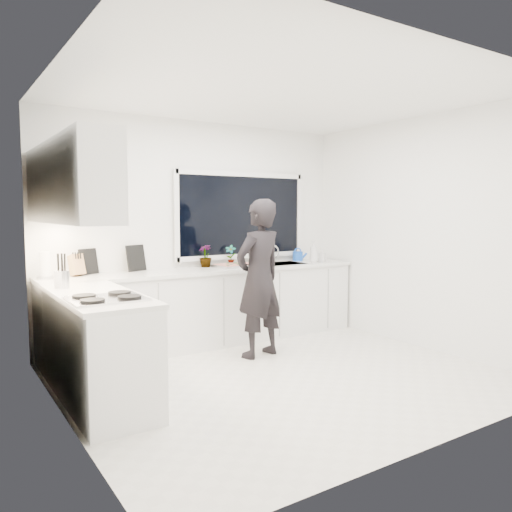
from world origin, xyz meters
TOP-DOWN VIEW (x-y plane):
  - floor at (0.00, 0.00)m, footprint 4.00×3.50m
  - wall_back at (0.00, 1.76)m, footprint 4.00×0.02m
  - wall_left at (-2.01, 0.00)m, footprint 0.02×3.50m
  - wall_right at (2.01, 0.00)m, footprint 0.02×3.50m
  - ceiling at (0.00, 0.00)m, footprint 4.00×3.50m
  - window at (0.60, 1.73)m, footprint 1.80×0.02m
  - base_cabinets_back at (0.00, 1.45)m, footprint 3.92×0.58m
  - base_cabinets_left at (-1.67, 0.35)m, footprint 0.58×1.60m
  - countertop_back at (0.00, 1.44)m, footprint 3.94×0.62m
  - countertop_left at (-1.67, 0.35)m, footprint 0.62×1.60m
  - upper_cabinets at (-1.79, 0.70)m, footprint 0.34×2.10m
  - sink at (1.05, 1.45)m, footprint 0.58×0.42m
  - faucet at (1.05, 1.65)m, footprint 0.03×0.03m
  - stovetop at (-1.69, -0.00)m, footprint 0.56×0.48m
  - person at (0.19, 0.70)m, footprint 0.71×0.54m
  - pizza_tray at (0.32, 1.42)m, footprint 0.52×0.40m
  - pizza at (0.32, 1.42)m, footprint 0.48×0.35m
  - watering_can at (1.44, 1.61)m, footprint 0.18×0.18m
  - paper_towel_roll at (-1.85, 1.55)m, footprint 0.11×0.11m
  - knife_block at (-1.53, 1.59)m, footprint 0.16×0.14m
  - utensil_crock at (-1.85, 0.80)m, footprint 0.17×0.17m
  - picture_frame_large at (-1.38, 1.69)m, footprint 0.21×0.10m
  - picture_frame_small at (-0.85, 1.69)m, footprint 0.24×0.11m
  - herb_plants at (0.64, 1.61)m, footprint 1.12×0.32m
  - soap_bottles at (1.50, 1.30)m, footprint 0.26×0.13m

SIDE VIEW (x-z plane):
  - floor at x=0.00m, z-range -0.02..0.00m
  - base_cabinets_back at x=0.00m, z-range 0.00..0.88m
  - base_cabinets_left at x=-1.67m, z-range 0.00..0.88m
  - person at x=0.19m, z-range 0.00..1.74m
  - sink at x=1.05m, z-range 0.80..0.94m
  - countertop_back at x=0.00m, z-range 0.88..0.92m
  - countertop_left at x=-1.67m, z-range 0.88..0.92m
  - stovetop at x=-1.69m, z-range 0.92..0.95m
  - pizza_tray at x=0.32m, z-range 0.92..0.95m
  - pizza at x=0.32m, z-range 0.95..0.96m
  - watering_can at x=1.44m, z-range 0.92..1.05m
  - utensil_crock at x=-1.85m, z-range 0.92..1.08m
  - faucet at x=1.05m, z-range 0.92..1.14m
  - knife_block at x=-1.53m, z-range 0.92..1.14m
  - paper_towel_roll at x=-1.85m, z-range 0.92..1.18m
  - soap_bottles at x=1.50m, z-range 0.91..1.20m
  - picture_frame_large at x=-1.38m, z-range 0.92..1.20m
  - picture_frame_small at x=-0.85m, z-range 0.92..1.22m
  - herb_plants at x=0.64m, z-range 0.91..1.23m
  - wall_back at x=0.00m, z-range 0.00..2.70m
  - wall_left at x=-2.01m, z-range 0.00..2.70m
  - wall_right at x=2.01m, z-range 0.00..2.70m
  - window at x=0.60m, z-range 1.05..2.05m
  - upper_cabinets at x=-1.79m, z-range 1.50..2.20m
  - ceiling at x=0.00m, z-range 2.70..2.72m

